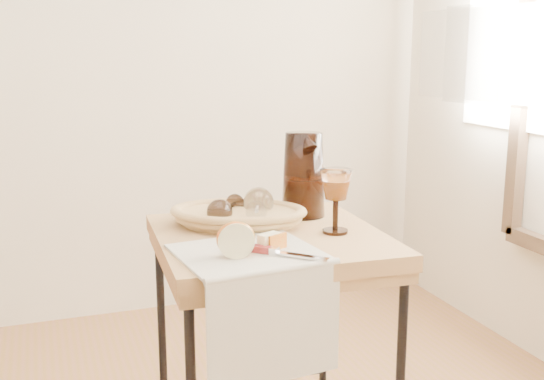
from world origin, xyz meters
name	(u,v)px	position (x,y,z in m)	size (l,w,h in m)	color
wall_back	(39,18)	(0.00, 1.80, 1.35)	(3.60, 0.00, 2.70)	beige
side_table	(270,362)	(0.52, 0.38, 0.37)	(0.58, 0.58, 0.74)	brown
tea_towel	(248,253)	(0.41, 0.22, 0.75)	(0.32, 0.29, 0.01)	silver
bread_basket	(238,217)	(0.47, 0.48, 0.77)	(0.33, 0.23, 0.05)	#A8764C
goblet_lying_a	(227,208)	(0.44, 0.49, 0.79)	(0.11, 0.07, 0.07)	#453328
goblet_lying_b	(258,206)	(0.52, 0.46, 0.80)	(0.14, 0.09, 0.09)	white
pitcher	(303,175)	(0.68, 0.52, 0.86)	(0.17, 0.25, 0.28)	black
wine_goblet	(336,201)	(0.69, 0.32, 0.83)	(0.08, 0.08, 0.17)	white
apple_half	(236,239)	(0.38, 0.20, 0.79)	(0.09, 0.05, 0.08)	#B70D00
apple_wedge	(270,241)	(0.47, 0.22, 0.77)	(0.06, 0.03, 0.04)	beige
table_knife	(277,251)	(0.47, 0.17, 0.76)	(0.23, 0.02, 0.02)	silver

